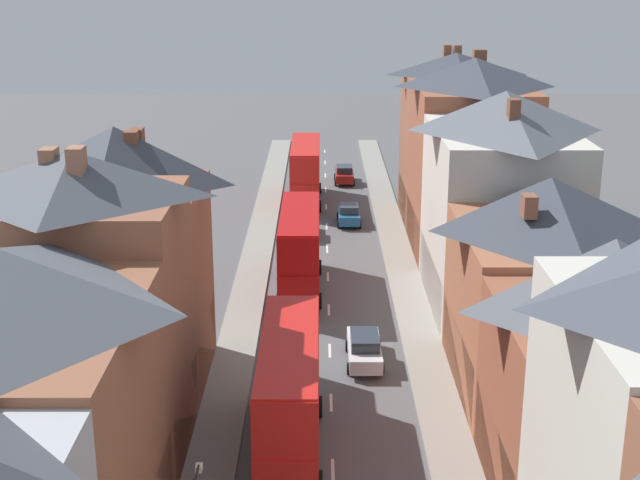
% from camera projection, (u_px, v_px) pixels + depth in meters
% --- Properties ---
extents(pavement_left, '(2.20, 104.00, 0.14)m').
position_uv_depth(pavement_left, '(248.00, 297.00, 56.00)').
color(pavement_left, gray).
rests_on(pavement_left, ground).
extents(pavement_right, '(2.20, 104.00, 0.14)m').
position_uv_depth(pavement_right, '(409.00, 297.00, 56.00)').
color(pavement_right, gray).
rests_on(pavement_right, ground).
extents(centre_line_dashes, '(0.14, 97.80, 0.01)m').
position_uv_depth(centre_line_dashes, '(329.00, 310.00, 54.11)').
color(centre_line_dashes, silver).
rests_on(centre_line_dashes, ground).
extents(terrace_row_right, '(8.00, 73.17, 14.31)m').
position_uv_depth(terrace_row_right, '(555.00, 279.00, 40.51)').
color(terrace_row_right, '#A36042').
rests_on(terrace_row_right, ground).
extents(double_decker_bus_lead, '(2.74, 10.80, 5.30)m').
position_uv_depth(double_decker_bus_lead, '(300.00, 249.00, 56.35)').
color(double_decker_bus_lead, '#B70F0F').
rests_on(double_decker_bus_lead, ground).
extents(double_decker_bus_mid_street, '(2.74, 10.80, 5.30)m').
position_uv_depth(double_decker_bus_mid_street, '(290.00, 395.00, 37.35)').
color(double_decker_bus_mid_street, red).
rests_on(double_decker_bus_mid_street, ground).
extents(double_decker_bus_far_approaching, '(2.74, 10.80, 5.30)m').
position_uv_depth(double_decker_bus_far_approaching, '(305.00, 171.00, 77.56)').
color(double_decker_bus_far_approaching, red).
rests_on(double_decker_bus_far_approaching, ground).
extents(car_near_blue, '(1.90, 4.14, 1.62)m').
position_uv_depth(car_near_blue, '(304.00, 226.00, 68.59)').
color(car_near_blue, '#B7BABF').
rests_on(car_near_blue, ground).
extents(car_near_silver, '(1.90, 3.88, 1.65)m').
position_uv_depth(car_near_silver, '(349.00, 214.00, 71.72)').
color(car_near_silver, '#236093').
rests_on(car_near_silver, ground).
extents(car_mid_black, '(1.90, 4.59, 1.67)m').
position_uv_depth(car_mid_black, '(364.00, 348.00, 46.68)').
color(car_mid_black, silver).
rests_on(car_mid_black, ground).
extents(car_mid_white, '(1.90, 4.09, 1.69)m').
position_uv_depth(car_mid_white, '(344.00, 174.00, 85.30)').
color(car_mid_white, maroon).
rests_on(car_mid_white, ground).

